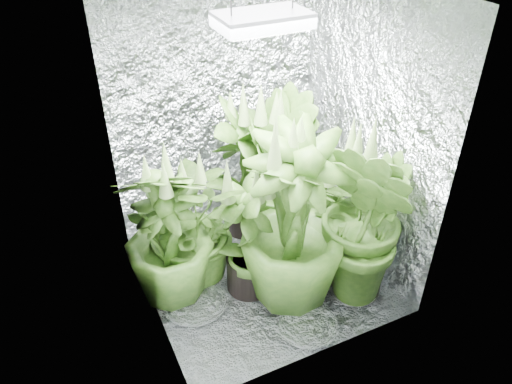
{
  "coord_description": "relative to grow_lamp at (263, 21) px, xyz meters",
  "views": [
    {
      "loc": [
        -1.2,
        -2.44,
        2.57
      ],
      "look_at": [
        -0.04,
        0.0,
        0.73
      ],
      "focal_mm": 35.0,
      "sensor_mm": 36.0,
      "label": 1
    }
  ],
  "objects": [
    {
      "name": "ground",
      "position": [
        0.0,
        0.0,
        -1.83
      ],
      "size": [
        1.6,
        1.6,
        0.0
      ],
      "primitive_type": "plane",
      "color": "silver",
      "rests_on": "ground"
    },
    {
      "name": "walls",
      "position": [
        0.0,
        0.0,
        -0.83
      ],
      "size": [
        1.62,
        1.62,
        2.0
      ],
      "color": "silver",
      "rests_on": "ground"
    },
    {
      "name": "grow_lamp",
      "position": [
        0.0,
        0.0,
        0.0
      ],
      "size": [
        0.5,
        0.3,
        0.22
      ],
      "color": "gray",
      "rests_on": "ceiling"
    },
    {
      "name": "plant_a",
      "position": [
        -0.43,
        0.16,
        -1.36
      ],
      "size": [
        1.0,
        1.0,
        0.98
      ],
      "rotation": [
        0.0,
        0.0,
        6.0
      ],
      "color": "black",
      "rests_on": "ground"
    },
    {
      "name": "plant_b",
      "position": [
        0.1,
        0.52,
        -1.27
      ],
      "size": [
        0.82,
        0.82,
        1.2
      ],
      "rotation": [
        0.0,
        0.0,
        0.66
      ],
      "color": "black",
      "rests_on": "ground"
    },
    {
      "name": "plant_c",
      "position": [
        0.28,
        0.29,
        -1.22
      ],
      "size": [
        0.81,
        0.81,
        1.3
      ],
      "rotation": [
        0.0,
        0.0,
        1.29
      ],
      "color": "black",
      "rests_on": "ground"
    },
    {
      "name": "plant_d",
      "position": [
        -0.64,
        0.06,
        -1.3
      ],
      "size": [
        0.73,
        0.73,
        1.14
      ],
      "rotation": [
        0.0,
        0.0,
        2.84
      ],
      "color": "black",
      "rests_on": "ground"
    },
    {
      "name": "plant_e",
      "position": [
        0.5,
        0.0,
        -1.39
      ],
      "size": [
        0.95,
        0.95,
        0.92
      ],
      "rotation": [
        0.0,
        0.0,
        3.47
      ],
      "color": "black",
      "rests_on": "ground"
    },
    {
      "name": "plant_f",
      "position": [
        -0.14,
        -0.1,
        -1.36
      ],
      "size": [
        0.65,
        0.65,
        1.05
      ],
      "rotation": [
        0.0,
        0.0,
        4.33
      ],
      "color": "black",
      "rests_on": "ground"
    },
    {
      "name": "plant_g",
      "position": [
        0.53,
        -0.46,
        -1.22
      ],
      "size": [
        0.73,
        0.73,
        1.31
      ],
      "rotation": [
        0.0,
        0.0,
        4.6
      ],
      "color": "black",
      "rests_on": "ground"
    },
    {
      "name": "plant_h",
      "position": [
        0.09,
        -0.3,
        -1.19
      ],
      "size": [
        0.77,
        0.77,
        1.35
      ],
      "rotation": [
        0.0,
        0.0,
        6.16
      ],
      "color": "black",
      "rests_on": "ground"
    },
    {
      "name": "circulation_fan",
      "position": [
        0.58,
        0.14,
        -1.66
      ],
      "size": [
        0.18,
        0.34,
        0.39
      ],
      "rotation": [
        0.0,
        0.0,
        0.18
      ],
      "color": "black",
      "rests_on": "ground"
    },
    {
      "name": "plant_label",
      "position": [
        0.6,
        -0.49,
        -1.53
      ],
      "size": [
        0.06,
        0.04,
        0.09
      ],
      "primitive_type": "cube",
      "rotation": [
        -0.21,
        0.0,
        0.38
      ],
      "color": "white",
      "rests_on": "plant_g"
    }
  ]
}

